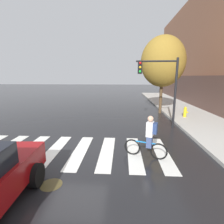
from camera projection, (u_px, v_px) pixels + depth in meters
ground_plane at (76, 151)px, 7.23m from camera, size 120.00×120.00×0.00m
crosswalk_stripes at (67, 151)px, 7.25m from camera, size 8.58×3.30×0.01m
manhole_cover at (51, 185)px, 4.98m from camera, size 0.64×0.64×0.01m
cyclist at (149, 137)px, 6.48m from camera, size 1.63×0.64×1.69m
traffic_light_near at (162, 81)px, 10.07m from camera, size 2.47×0.28×4.20m
fire_hydrant at (185, 112)px, 12.61m from camera, size 0.33×0.22×0.78m
street_tree_near at (163, 62)px, 13.88m from camera, size 3.59×3.59×6.38m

